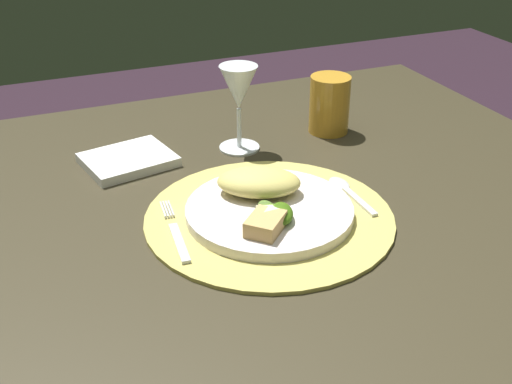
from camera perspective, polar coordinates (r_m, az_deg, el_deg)
dining_table at (r=1.02m, az=-2.55°, el=-8.88°), size 1.30×1.05×0.74m
placemat at (r=0.94m, az=1.17°, el=-2.25°), size 0.36×0.36×0.01m
dinner_plate at (r=0.94m, az=1.18°, el=-1.69°), size 0.24×0.24×0.02m
pasta_serving at (r=0.96m, az=0.25°, el=0.87°), size 0.15×0.13×0.04m
salad_greens at (r=0.90m, az=1.73°, el=-1.80°), size 0.06×0.08×0.03m
bread_piece at (r=0.87m, az=0.82°, el=-2.82°), size 0.07×0.07×0.02m
fork at (r=0.90m, az=-7.05°, el=-3.61°), size 0.03×0.16×0.00m
spoon at (r=1.02m, az=7.84°, el=0.28°), size 0.03×0.13×0.01m
napkin at (r=1.12m, az=-11.14°, el=2.78°), size 0.16×0.14×0.02m
wine_glass at (r=1.12m, az=-1.53°, el=8.78°), size 0.07×0.07×0.15m
amber_tumbler at (r=1.22m, az=6.46°, el=7.65°), size 0.07×0.07×0.11m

